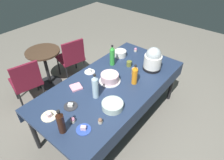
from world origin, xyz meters
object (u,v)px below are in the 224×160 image
at_px(soda_bottle_cola, 61,122).
at_px(maroon_chair_left, 26,80).
at_px(coffee_mug_olive, 129,64).
at_px(dessert_plate_white, 90,71).
at_px(soda_bottle_orange_juice, 135,75).
at_px(glass_salad_bowl, 112,105).
at_px(potluck_table, 112,86).
at_px(soda_bottle_water, 95,87).
at_px(cupcake_rose, 100,121).
at_px(round_cafe_table, 45,62).
at_px(dessert_plate_cobalt, 84,129).
at_px(dessert_plate_charcoal, 71,106).
at_px(cupcake_mint, 73,120).
at_px(frosted_layer_cake, 110,78).
at_px(coffee_mug_tan, 135,71).
at_px(ceramic_snack_bowl, 120,53).
at_px(soda_bottle_lime_soda, 112,56).
at_px(dessert_plate_cream, 49,116).
at_px(cupcake_berry, 136,50).
at_px(slow_cooker, 153,59).
at_px(coffee_mug_black, 95,86).
at_px(maroon_chair_right, 71,56).

xyz_separation_m(soda_bottle_cola, maroon_chair_left, (0.37, 1.42, -0.40)).
relative_size(soda_bottle_cola, coffee_mug_olive, 2.64).
distance_m(dessert_plate_white, coffee_mug_olive, 0.61).
distance_m(soda_bottle_orange_juice, coffee_mug_olive, 0.43).
bearing_deg(glass_salad_bowl, potluck_table, 39.91).
relative_size(potluck_table, soda_bottle_water, 6.43).
relative_size(cupcake_rose, round_cafe_table, 0.09).
distance_m(dessert_plate_cobalt, dessert_plate_charcoal, 0.39).
distance_m(dessert_plate_cobalt, cupcake_mint, 0.16).
xyz_separation_m(frosted_layer_cake, round_cafe_table, (-0.06, 1.48, -0.31)).
height_order(dessert_plate_cobalt, coffee_mug_tan, coffee_mug_tan).
bearing_deg(potluck_table, soda_bottle_water, -177.27).
relative_size(potluck_table, ceramic_snack_bowl, 11.31).
bearing_deg(soda_bottle_lime_soda, dessert_plate_cream, -174.53).
bearing_deg(maroon_chair_left, potluck_table, -66.56).
xyz_separation_m(glass_salad_bowl, soda_bottle_orange_juice, (0.54, 0.06, 0.10)).
height_order(dessert_plate_cream, round_cafe_table, dessert_plate_cream).
height_order(glass_salad_bowl, cupcake_berry, glass_salad_bowl).
relative_size(slow_cooker, glass_salad_bowl, 1.39).
bearing_deg(frosted_layer_cake, coffee_mug_black, 171.48).
bearing_deg(dessert_plate_charcoal, potluck_table, -8.43).
xyz_separation_m(maroon_chair_right, round_cafe_table, (-0.43, 0.22, 0.01)).
height_order(dessert_plate_charcoal, soda_bottle_water, soda_bottle_water).
relative_size(glass_salad_bowl, cupcake_mint, 3.76).
xyz_separation_m(frosted_layer_cake, dessert_plate_charcoal, (-0.66, 0.05, -0.05)).
bearing_deg(soda_bottle_lime_soda, soda_bottle_water, -156.48).
xyz_separation_m(dessert_plate_cream, coffee_mug_olive, (1.39, -0.10, 0.03)).
bearing_deg(coffee_mug_olive, frosted_layer_cake, -178.12).
height_order(cupcake_rose, soda_bottle_water, soda_bottle_water).
bearing_deg(potluck_table, soda_bottle_cola, -173.36).
bearing_deg(dessert_plate_cobalt, maroon_chair_right, 53.26).
bearing_deg(maroon_chair_right, dessert_plate_white, -113.74).
xyz_separation_m(ceramic_snack_bowl, soda_bottle_orange_juice, (-0.45, -0.58, 0.09)).
bearing_deg(soda_bottle_cola, soda_bottle_water, 8.82).
distance_m(potluck_table, glass_salad_bowl, 0.48).
xyz_separation_m(glass_salad_bowl, round_cafe_table, (0.31, 1.83, -0.29)).
height_order(slow_cooker, soda_bottle_lime_soda, slow_cooker).
relative_size(slow_cooker, cupcake_mint, 5.22).
relative_size(dessert_plate_cream, coffee_mug_black, 1.48).
relative_size(coffee_mug_black, maroon_chair_left, 0.14).
xyz_separation_m(potluck_table, coffee_mug_black, (-0.24, 0.08, 0.11)).
xyz_separation_m(slow_cooker, maroon_chair_right, (-0.25, 1.55, -0.42)).
xyz_separation_m(glass_salad_bowl, maroon_chair_left, (-0.21, 1.61, -0.30)).
height_order(ceramic_snack_bowl, cupcake_rose, ceramic_snack_bowl).
bearing_deg(dessert_plate_charcoal, cupcake_berry, 5.02).
relative_size(soda_bottle_lime_soda, maroon_chair_right, 0.39).
bearing_deg(cupcake_mint, dessert_plate_cobalt, -90.28).
relative_size(cupcake_mint, soda_bottle_lime_soda, 0.21).
xyz_separation_m(slow_cooker, dessert_plate_charcoal, (-1.29, 0.34, -0.16)).
bearing_deg(coffee_mug_black, dessert_plate_charcoal, 178.16).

